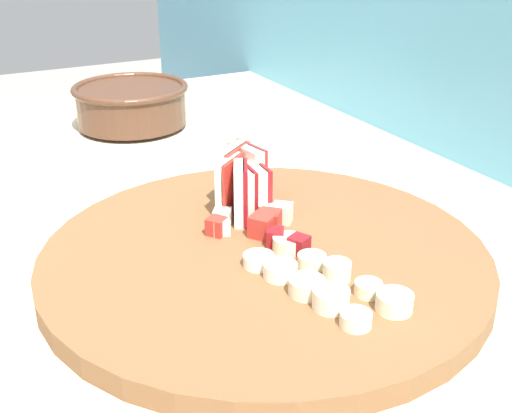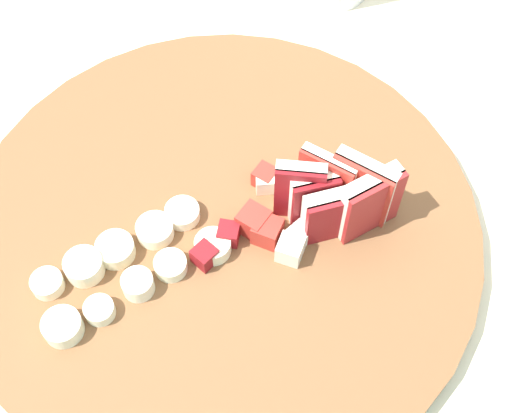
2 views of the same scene
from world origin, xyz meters
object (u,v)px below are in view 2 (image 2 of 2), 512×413
at_px(apple_wedge_fan, 338,196).
at_px(apple_dice_pile, 263,220).
at_px(banana_slice_rows, 126,266).
at_px(cutting_board, 222,233).

xyz_separation_m(apple_wedge_fan, apple_dice_pile, (0.06, -0.01, -0.02)).
height_order(apple_wedge_fan, apple_dice_pile, apple_wedge_fan).
height_order(apple_wedge_fan, banana_slice_rows, apple_wedge_fan).
bearing_deg(apple_dice_pile, cutting_board, -19.70).
distance_m(apple_wedge_fan, banana_slice_rows, 0.17).
distance_m(apple_dice_pile, banana_slice_rows, 0.11).
relative_size(cutting_board, apple_dice_pile, 3.89).
bearing_deg(apple_dice_pile, banana_slice_rows, -0.55).
distance_m(apple_wedge_fan, apple_dice_pile, 0.06).
distance_m(cutting_board, apple_wedge_fan, 0.10).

